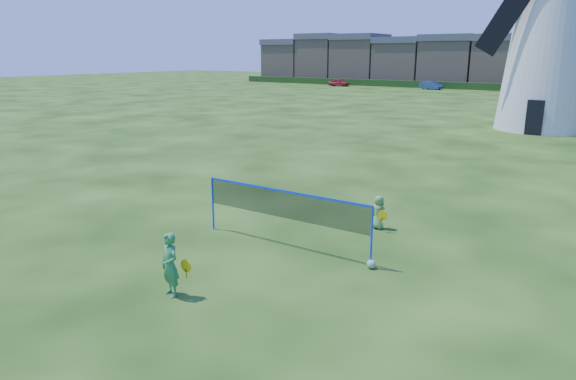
% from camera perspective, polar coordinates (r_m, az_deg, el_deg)
% --- Properties ---
extents(ground, '(220.00, 220.00, 0.00)m').
position_cam_1_polar(ground, '(13.63, -1.89, -6.43)').
color(ground, black).
rests_on(ground, ground).
extents(windmill, '(13.48, 5.96, 18.24)m').
position_cam_1_polar(windmill, '(38.55, 27.22, 15.24)').
color(windmill, white).
rests_on(windmill, ground).
extents(badminton_net, '(5.05, 0.05, 1.55)m').
position_cam_1_polar(badminton_net, '(13.36, -0.43, -1.71)').
color(badminton_net, blue).
rests_on(badminton_net, ground).
extents(player_girl, '(0.71, 0.45, 1.38)m').
position_cam_1_polar(player_girl, '(11.10, -12.92, -8.08)').
color(player_girl, '#398F4C').
rests_on(player_girl, ground).
extents(player_boy, '(0.64, 0.46, 0.99)m').
position_cam_1_polar(player_boy, '(15.18, 10.01, -2.44)').
color(player_boy, '#659E4C').
rests_on(player_boy, ground).
extents(play_ball, '(0.22, 0.22, 0.22)m').
position_cam_1_polar(play_ball, '(12.51, 9.21, -8.09)').
color(play_ball, green).
rests_on(play_ball, ground).
extents(terraced_houses, '(66.36, 8.40, 8.38)m').
position_cam_1_polar(terraced_houses, '(86.35, 17.08, 13.59)').
color(terraced_houses, tan).
rests_on(terraced_houses, ground).
extents(hedge, '(62.00, 0.80, 1.00)m').
position_cam_1_polar(hedge, '(81.87, 13.41, 11.33)').
color(hedge, '#193814').
rests_on(hedge, ground).
extents(car_left, '(3.42, 1.81, 1.11)m').
position_cam_1_polar(car_left, '(83.00, 5.66, 11.73)').
color(car_left, maroon).
rests_on(car_left, ground).
extents(car_right, '(3.78, 2.46, 1.18)m').
position_cam_1_polar(car_right, '(78.08, 15.59, 11.11)').
color(car_right, navy).
rests_on(car_right, ground).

